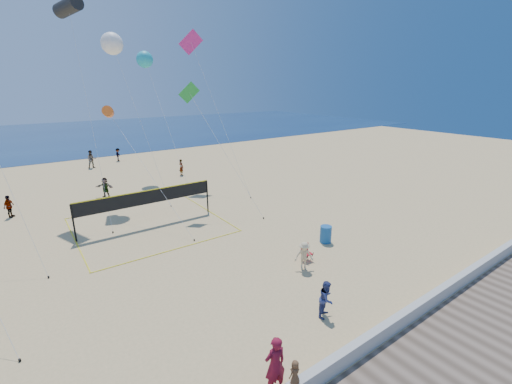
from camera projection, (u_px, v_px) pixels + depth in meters
ground at (272, 323)px, 13.04m from camera, size 120.00×120.00×0.00m
ocean at (57, 136)px, 61.04m from camera, size 140.00×50.00×0.03m
seawall at (332, 366)px, 10.62m from camera, size 32.00×0.30×0.60m
woman at (275, 365)px, 9.89m from camera, size 0.73×0.53×1.87m
toddler at (295, 373)px, 9.54m from camera, size 0.40×0.27×0.78m
bystander_a at (326, 299)px, 13.23m from camera, size 0.90×0.82×1.51m
bystander_b at (304, 256)px, 16.62m from camera, size 1.07×0.94×1.44m
far_person_0 at (9, 206)px, 23.20m from camera, size 0.83×0.96×1.55m
far_person_1 at (105, 187)px, 27.47m from camera, size 1.38×1.37×1.59m
far_person_2 at (181, 167)px, 34.12m from camera, size 0.46×0.63×1.61m
far_person_3 at (92, 159)px, 36.99m from camera, size 0.98×0.78×1.94m
far_person_4 at (118, 155)px, 40.57m from camera, size 0.98×1.12×1.50m
camp_chair at (306, 251)px, 17.55m from camera, size 0.48×0.60×0.98m
trash_barrel at (326, 234)px, 19.58m from camera, size 0.65×0.65×0.98m
volleyball_net at (147, 202)px, 21.68m from camera, size 8.79×8.64×2.33m
kite_1 at (68, 7)px, 21.70m from camera, size 1.67×7.16×14.00m
kite_2 at (108, 112)px, 23.64m from camera, size 2.45×9.82×7.35m
kite_4 at (194, 101)px, 22.88m from camera, size 3.48×4.96×8.90m
kite_5 at (193, 48)px, 28.97m from camera, size 2.05×7.85×13.18m
kite_6 at (112, 44)px, 24.09m from camera, size 2.75×4.87×12.19m
kite_7 at (145, 60)px, 31.10m from camera, size 1.62×8.85×11.61m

